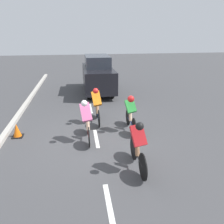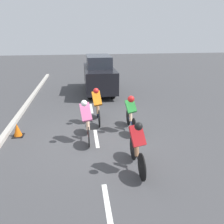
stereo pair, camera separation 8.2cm
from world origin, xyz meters
name	(u,v)px [view 1 (the left image)]	position (x,y,z in m)	size (l,w,h in m)	color
ground_plane	(96,137)	(0.00, 0.00, 0.00)	(60.00, 60.00, 0.00)	#424244
lane_stripe_near	(109,206)	(0.00, 3.26, 0.00)	(0.12, 1.40, 0.01)	white
lane_stripe_mid	(96,138)	(0.00, 0.06, 0.00)	(0.12, 1.40, 0.01)	white
lane_stripe_far	(91,108)	(0.00, -3.14, 0.00)	(0.12, 1.40, 0.01)	white
cyclist_red	(138,144)	(-0.93, 2.07, 0.77)	(0.41, 1.65, 1.50)	black
cyclist_green	(131,111)	(-1.31, -0.36, 0.77)	(0.42, 1.62, 1.44)	black
cyclist_pink	(87,119)	(0.31, 0.17, 0.79)	(0.41, 1.66, 1.52)	black
cyclist_orange	(97,104)	(-0.17, -1.32, 0.79)	(0.40, 1.67, 1.52)	black
support_car	(98,74)	(-0.66, -6.15, 1.09)	(1.70, 4.35, 2.18)	black
traffic_cone	(17,131)	(2.75, -0.49, 0.24)	(0.36, 0.36, 0.49)	black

